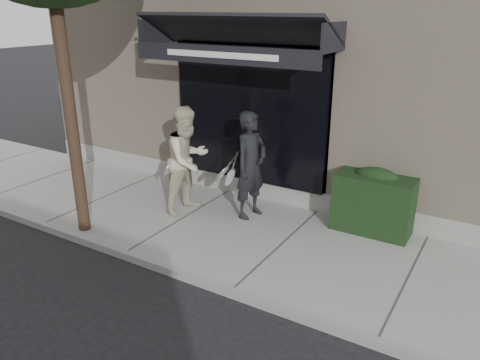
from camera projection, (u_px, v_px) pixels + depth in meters
The scene contains 7 objects.
ground at pixel (282, 250), 7.71m from camera, with size 80.00×80.00×0.00m, color black.
sidewalk at pixel (282, 247), 7.69m from camera, with size 20.00×3.00×0.12m, color gray.
curb at pixel (232, 292), 6.44m from camera, with size 20.00×0.10×0.14m, color gray.
building_facade at pixel (381, 54), 10.73m from camera, with size 14.30×8.04×5.64m.
hedge at pixel (374, 201), 7.95m from camera, with size 1.30×0.70×1.14m.
pedestrian_front at pixel (251, 165), 8.36m from camera, with size 0.78×0.93×1.96m.
pedestrian_back at pixel (188, 160), 8.59m from camera, with size 0.90×1.08×1.99m.
Camera 1 is at (2.93, -6.19, 3.78)m, focal length 35.00 mm.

